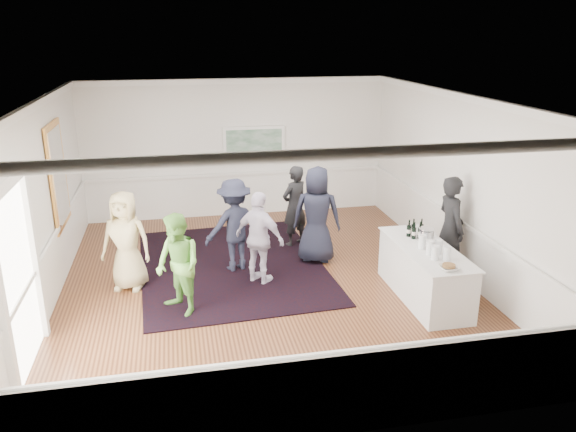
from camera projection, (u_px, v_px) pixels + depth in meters
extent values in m
plane|color=brown|center=(266.00, 283.00, 9.84)|extent=(8.00, 8.00, 0.00)
cube|color=white|center=(263.00, 98.00, 8.83)|extent=(7.00, 8.00, 0.02)
cube|color=white|center=(41.00, 208.00, 8.67)|extent=(0.02, 8.00, 3.20)
cube|color=white|center=(458.00, 185.00, 10.00)|extent=(0.02, 8.00, 3.20)
cube|color=white|center=(237.00, 148.00, 13.05)|extent=(7.00, 0.02, 3.20)
cube|color=white|center=(329.00, 305.00, 5.62)|extent=(7.00, 0.02, 3.20)
cube|color=#F5AA48|center=(58.00, 175.00, 9.82)|extent=(0.04, 1.25, 1.85)
cube|color=white|center=(59.00, 175.00, 9.83)|extent=(0.01, 1.05, 1.65)
cube|color=white|center=(2.00, 314.00, 6.28)|extent=(0.10, 0.14, 2.40)
cube|color=white|center=(35.00, 258.00, 7.80)|extent=(0.10, 0.14, 2.40)
cube|color=white|center=(4.00, 185.00, 6.64)|extent=(0.10, 1.78, 0.16)
cube|color=white|center=(17.00, 283.00, 7.03)|extent=(0.02, 1.50, 2.40)
cube|color=white|center=(254.00, 141.00, 13.03)|extent=(1.44, 0.05, 0.66)
cube|color=#235F38|center=(254.00, 141.00, 13.00)|extent=(1.30, 0.01, 0.52)
cube|color=black|center=(232.00, 265.00, 10.57)|extent=(3.55, 4.53, 0.02)
cube|color=silver|center=(424.00, 273.00, 9.18)|extent=(0.78, 2.13, 0.87)
cube|color=silver|center=(426.00, 248.00, 9.04)|extent=(0.84, 2.19, 0.02)
imported|color=black|center=(450.00, 229.00, 9.76)|extent=(0.47, 0.70, 1.87)
imported|color=tan|center=(126.00, 241.00, 9.41)|extent=(0.96, 0.76, 1.72)
imported|color=#63A642|center=(178.00, 265.00, 8.57)|extent=(0.94, 0.99, 1.61)
imported|color=silver|center=(260.00, 238.00, 9.63)|extent=(0.97, 0.96, 1.64)
imported|color=black|center=(235.00, 225.00, 10.16)|extent=(1.24, 0.91, 1.72)
imported|color=black|center=(295.00, 206.00, 11.34)|extent=(0.73, 0.65, 1.67)
imported|color=black|center=(317.00, 215.00, 10.53)|extent=(1.04, 0.83, 1.84)
cylinder|color=#72A93C|center=(430.00, 247.00, 8.74)|extent=(0.12, 0.12, 0.24)
cylinder|color=#C83A58|center=(439.00, 246.00, 8.77)|extent=(0.12, 0.12, 0.24)
cylinder|color=#7BB23F|center=(422.00, 241.00, 8.97)|extent=(0.12, 0.12, 0.24)
cylinder|color=white|center=(447.00, 253.00, 8.52)|extent=(0.12, 0.12, 0.24)
cylinder|color=#8A256D|center=(435.00, 252.00, 8.53)|extent=(0.12, 0.12, 0.24)
cylinder|color=silver|center=(426.00, 236.00, 9.23)|extent=(0.26, 0.26, 0.25)
imported|color=white|center=(449.00, 267.00, 8.21)|extent=(0.28, 0.28, 0.07)
cylinder|color=brown|center=(449.00, 266.00, 8.20)|extent=(0.19, 0.19, 0.04)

